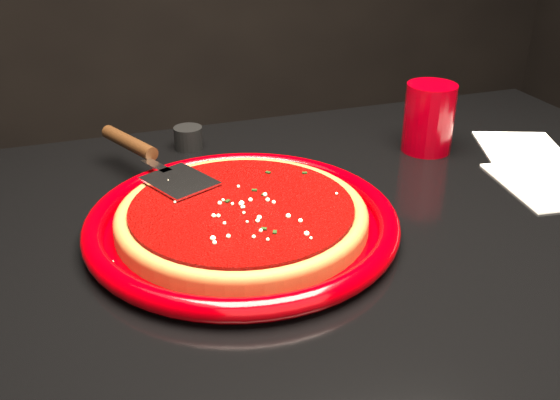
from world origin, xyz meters
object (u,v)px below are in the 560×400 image
object	(u,v)px
plate	(242,222)
pizza_server	(153,158)
ramekin	(188,138)
cup	(429,118)

from	to	relation	value
plate	pizza_server	size ratio (longest dim) A/B	1.29
pizza_server	ramekin	distance (m)	0.16
plate	pizza_server	world-z (taller)	pizza_server
pizza_server	ramekin	bearing A→B (deg)	36.00
pizza_server	cup	size ratio (longest dim) A/B	2.74
pizza_server	cup	bearing A→B (deg)	-24.77
pizza_server	ramekin	size ratio (longest dim) A/B	6.48
plate	cup	size ratio (longest dim) A/B	3.54
plate	cup	world-z (taller)	cup
cup	ramekin	bearing A→B (deg)	159.62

